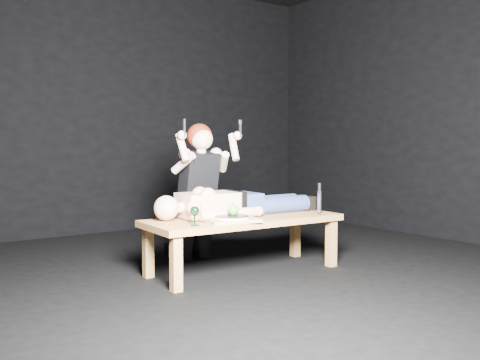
{
  "coord_description": "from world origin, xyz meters",
  "views": [
    {
      "loc": [
        -2.82,
        -3.63,
        1.06
      ],
      "look_at": [
        -0.18,
        0.0,
        0.75
      ],
      "focal_mm": 41.22,
      "sensor_mm": 36.0,
      "label": 1
    }
  ],
  "objects_px": {
    "table": "(244,244)",
    "kneeling_woman": "(195,190)",
    "serving_tray": "(232,220)",
    "lying_man": "(239,200)",
    "carving_knife": "(319,199)",
    "goblet": "(195,216)"
  },
  "relations": [
    {
      "from": "table",
      "to": "kneeling_woman",
      "type": "height_order",
      "value": "kneeling_woman"
    },
    {
      "from": "kneeling_woman",
      "to": "serving_tray",
      "type": "height_order",
      "value": "kneeling_woman"
    },
    {
      "from": "lying_man",
      "to": "carving_knife",
      "type": "height_order",
      "value": "carving_knife"
    },
    {
      "from": "serving_tray",
      "to": "carving_knife",
      "type": "distance_m",
      "value": 0.85
    },
    {
      "from": "lying_man",
      "to": "goblet",
      "type": "xyz_separation_m",
      "value": [
        -0.61,
        -0.29,
        -0.05
      ]
    },
    {
      "from": "table",
      "to": "serving_tray",
      "type": "distance_m",
      "value": 0.36
    },
    {
      "from": "carving_knife",
      "to": "lying_man",
      "type": "bearing_deg",
      "value": 149.32
    },
    {
      "from": "lying_man",
      "to": "kneeling_woman",
      "type": "relative_size",
      "value": 1.22
    },
    {
      "from": "goblet",
      "to": "table",
      "type": "bearing_deg",
      "value": 15.71
    },
    {
      "from": "table",
      "to": "serving_tray",
      "type": "relative_size",
      "value": 4.18
    },
    {
      "from": "carving_knife",
      "to": "goblet",
      "type": "bearing_deg",
      "value": 178.91
    },
    {
      "from": "kneeling_woman",
      "to": "serving_tray",
      "type": "xyz_separation_m",
      "value": [
        -0.15,
        -0.79,
        -0.17
      ]
    },
    {
      "from": "goblet",
      "to": "carving_knife",
      "type": "distance_m",
      "value": 1.18
    },
    {
      "from": "lying_man",
      "to": "serving_tray",
      "type": "relative_size",
      "value": 3.94
    },
    {
      "from": "kneeling_woman",
      "to": "carving_knife",
      "type": "height_order",
      "value": "kneeling_woman"
    },
    {
      "from": "kneeling_woman",
      "to": "goblet",
      "type": "bearing_deg",
      "value": -119.01
    },
    {
      "from": "table",
      "to": "lying_man",
      "type": "xyz_separation_m",
      "value": [
        0.05,
        0.13,
        0.35
      ]
    },
    {
      "from": "table",
      "to": "goblet",
      "type": "height_order",
      "value": "goblet"
    },
    {
      "from": "table",
      "to": "goblet",
      "type": "distance_m",
      "value": 0.65
    },
    {
      "from": "goblet",
      "to": "carving_knife",
      "type": "xyz_separation_m",
      "value": [
        1.18,
        -0.08,
        0.06
      ]
    },
    {
      "from": "table",
      "to": "lying_man",
      "type": "bearing_deg",
      "value": 70.86
    },
    {
      "from": "goblet",
      "to": "carving_knife",
      "type": "bearing_deg",
      "value": -4.12
    }
  ]
}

